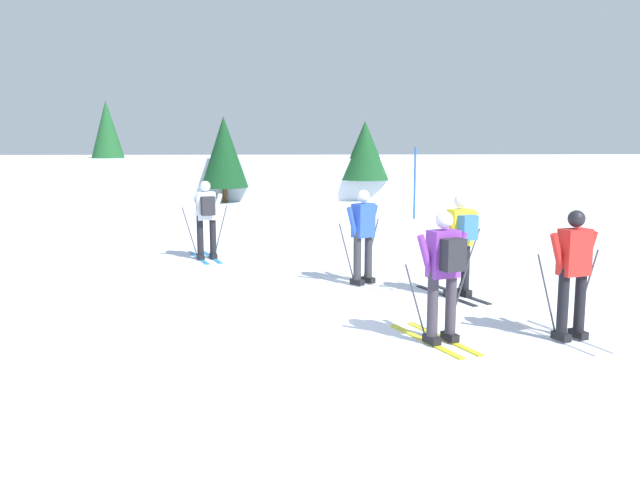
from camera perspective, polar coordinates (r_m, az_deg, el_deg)
name	(u,v)px	position (r m, az deg, el deg)	size (l,w,h in m)	color
ground_plane	(271,318)	(9.83, -4.28, -6.67)	(120.00, 120.00, 0.00)	silver
far_snow_ridge	(283,176)	(31.19, -3.25, 5.56)	(80.00, 6.99, 1.78)	silver
skier_purple	(444,271)	(8.50, 10.61, -2.63)	(0.96, 1.62, 1.71)	gold
skier_blue	(363,234)	(11.82, 3.70, 0.49)	(1.29, 1.48, 1.71)	silver
skier_yellow	(460,241)	(11.07, 11.99, -0.04)	(0.97, 1.62, 1.71)	black
skier_red	(573,271)	(9.11, 20.94, -2.54)	(0.96, 1.63, 1.71)	silver
skier_white	(206,216)	(14.49, -9.77, 2.05)	(0.95, 1.63, 1.71)	#237AC6
trail_marker_pole	(415,183)	(21.88, 8.16, 4.86)	(0.07, 0.07, 2.33)	#1E56AD
conifer_far_left	(107,141)	(30.05, -17.84, 8.13)	(1.94, 1.94, 4.24)	#513823
conifer_far_right	(365,151)	(28.08, 3.89, 7.70)	(2.04, 2.04, 3.35)	#513823
conifer_far_centre	(224,152)	(27.47, -8.26, 7.50)	(1.95, 1.95, 3.51)	#513823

